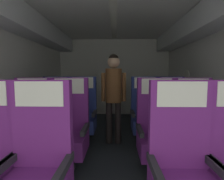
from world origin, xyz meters
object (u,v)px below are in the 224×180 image
(seat_b_right_window, at_px, (157,132))
(seat_c_right_window, at_px, (145,115))
(seat_c_left_aisle, at_px, (82,115))
(seat_b_right_aisle, at_px, (194,132))
(seat_c_left_window, at_px, (55,115))
(flight_attendant, at_px, (114,89))
(seat_c_right_aisle, at_px, (171,116))
(seat_a_right_window, at_px, (183,171))
(seat_b_left_window, at_px, (31,131))
(seat_a_left_aisle, at_px, (37,169))
(seat_b_left_aisle, at_px, (69,131))

(seat_b_right_window, height_order, seat_c_right_window, same)
(seat_c_left_aisle, bearing_deg, seat_c_right_window, 0.28)
(seat_b_right_aisle, distance_m, seat_c_left_window, 2.25)
(seat_c_left_window, height_order, flight_attendant, flight_attendant)
(seat_c_right_aisle, xyz_separation_m, seat_c_right_window, (-0.47, 0.01, 0.00))
(seat_a_right_window, distance_m, seat_b_left_window, 1.82)
(seat_b_right_window, bearing_deg, seat_c_left_window, 151.87)
(seat_b_right_aisle, height_order, flight_attendant, flight_attendant)
(seat_b_right_aisle, distance_m, flight_attendant, 1.39)
(seat_a_left_aisle, xyz_separation_m, seat_b_left_aisle, (-0.00, 0.88, 0.00))
(seat_a_right_window, bearing_deg, seat_c_right_aisle, 74.52)
(seat_c_left_window, distance_m, seat_c_right_aisle, 2.08)
(seat_a_right_window, bearing_deg, seat_c_left_aisle, 122.98)
(seat_b_right_aisle, relative_size, flight_attendant, 0.75)
(seat_c_left_window, relative_size, seat_c_right_aisle, 1.00)
(seat_a_right_window, relative_size, seat_c_left_window, 1.00)
(seat_c_left_window, relative_size, seat_c_left_aisle, 1.00)
(seat_b_left_window, distance_m, seat_b_right_window, 1.62)
(seat_a_right_window, relative_size, seat_b_left_window, 1.00)
(seat_b_right_aisle, xyz_separation_m, seat_c_left_window, (-2.08, 0.85, 0.00))
(seat_c_right_aisle, bearing_deg, seat_b_right_aisle, -89.85)
(seat_c_right_window, xyz_separation_m, flight_attendant, (-0.56, -0.06, 0.47))
(seat_b_right_aisle, distance_m, seat_b_right_window, 0.47)
(seat_b_right_aisle, relative_size, seat_c_right_window, 1.00)
(seat_b_left_aisle, distance_m, flight_attendant, 1.09)
(seat_b_right_window, bearing_deg, seat_c_right_aisle, 61.81)
(flight_attendant, bearing_deg, seat_b_left_aisle, -141.03)
(seat_b_right_aisle, bearing_deg, seat_a_left_aisle, -151.63)
(seat_b_left_window, height_order, seat_b_right_window, same)
(seat_b_right_aisle, height_order, seat_b_right_window, same)
(seat_c_left_aisle, height_order, flight_attendant, flight_attendant)
(seat_a_left_aisle, relative_size, seat_c_left_aisle, 1.00)
(seat_a_right_window, xyz_separation_m, seat_b_left_window, (-1.61, 0.85, 0.00))
(seat_c_left_window, distance_m, flight_attendant, 1.15)
(seat_b_left_aisle, bearing_deg, seat_c_right_aisle, 27.90)
(seat_b_right_window, distance_m, flight_attendant, 1.10)
(seat_b_right_aisle, xyz_separation_m, seat_c_left_aisle, (-1.60, 0.86, 0.00))
(seat_c_right_window, bearing_deg, seat_b_right_window, -90.16)
(seat_b_right_window, relative_size, seat_c_left_aisle, 1.00)
(seat_b_right_window, bearing_deg, seat_b_left_window, 179.83)
(seat_b_left_window, relative_size, seat_c_right_window, 1.00)
(seat_b_right_window, xyz_separation_m, seat_c_right_aisle, (0.47, 0.87, 0.00))
(seat_c_right_window, bearing_deg, seat_c_right_aisle, -0.62)
(seat_a_left_aisle, height_order, seat_c_right_aisle, same)
(seat_b_left_window, xyz_separation_m, seat_b_right_window, (1.62, -0.00, 0.00))
(seat_c_left_aisle, xyz_separation_m, flight_attendant, (0.56, -0.06, 0.47))
(seat_b_left_window, bearing_deg, seat_c_left_aisle, 60.52)
(seat_a_left_aisle, bearing_deg, flight_attendant, 71.18)
(seat_b_left_window, bearing_deg, seat_a_left_aisle, -60.55)
(seat_b_right_aisle, bearing_deg, seat_c_left_window, 157.77)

